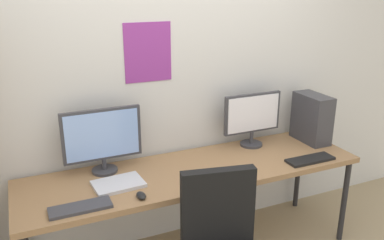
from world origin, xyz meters
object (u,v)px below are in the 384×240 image
keyboard_left (80,208)px  keyboard_center (209,181)px  pc_tower (312,118)px  monitor_right (252,117)px  monitor_left (102,138)px  desk (195,174)px  keyboard_right (310,159)px  computer_mouse (141,195)px  laptop_closed (118,184)px

keyboard_left → keyboard_center: bearing=0.0°
pc_tower → keyboard_left: bearing=-170.4°
monitor_right → keyboard_left: size_ratio=1.37×
monitor_left → desk: bearing=-19.5°
monitor_right → keyboard_right: 0.56m
keyboard_left → computer_mouse: (0.37, -0.02, 0.01)m
monitor_right → pc_tower: 0.52m
keyboard_left → keyboard_right: (1.68, 0.00, 0.00)m
monitor_right → computer_mouse: 1.19m
pc_tower → keyboard_center: bearing=-163.4°
desk → keyboard_left: bearing=-164.7°
monitor_left → keyboard_center: 0.78m
pc_tower → monitor_left: bearing=176.2°
monitor_left → pc_tower: (1.71, -0.11, -0.05)m
monitor_right → laptop_closed: monitor_right is taller
pc_tower → monitor_right: bearing=167.5°
keyboard_left → keyboard_center: (0.84, 0.00, 0.00)m
desk → keyboard_left: (-0.84, -0.23, 0.06)m
keyboard_right → computer_mouse: (-1.31, -0.02, 0.01)m
keyboard_right → keyboard_center: bearing=180.0°
keyboard_left → desk: bearing=15.3°
keyboard_center → keyboard_left: bearing=180.0°
keyboard_right → monitor_right: bearing=118.5°
monitor_right → laptop_closed: (-1.16, -0.25, -0.23)m
monitor_right → keyboard_center: (-0.60, -0.44, -0.23)m
monitor_right → computer_mouse: (-1.07, -0.46, -0.23)m
computer_mouse → laptop_closed: 0.23m
pc_tower → desk: bearing=-174.8°
desk → monitor_left: 0.70m
monitor_left → keyboard_left: bearing=-118.5°
keyboard_center → laptop_closed: 0.60m
desk → monitor_right: bearing=19.5°
desk → pc_tower: 1.14m
monitor_left → pc_tower: size_ratio=1.36×
monitor_left → keyboard_center: bearing=-36.4°
monitor_left → keyboard_right: size_ratio=1.45×
monitor_left → laptop_closed: monitor_left is taller
computer_mouse → keyboard_center: bearing=2.1°
monitor_right → pc_tower: monitor_right is taller
desk → pc_tower: pc_tower is taller
laptop_closed → monitor_left: bearing=94.0°
keyboard_center → laptop_closed: bearing=160.9°
laptop_closed → computer_mouse: bearing=-71.2°
monitor_left → laptop_closed: bearing=-81.9°
keyboard_right → pc_tower: bearing=51.1°
monitor_right → keyboard_center: size_ratio=1.41×
monitor_right → desk: bearing=-160.5°
keyboard_center → computer_mouse: (-0.47, -0.02, 0.01)m
keyboard_left → laptop_closed: size_ratio=1.13×
keyboard_left → keyboard_center: size_ratio=1.03×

